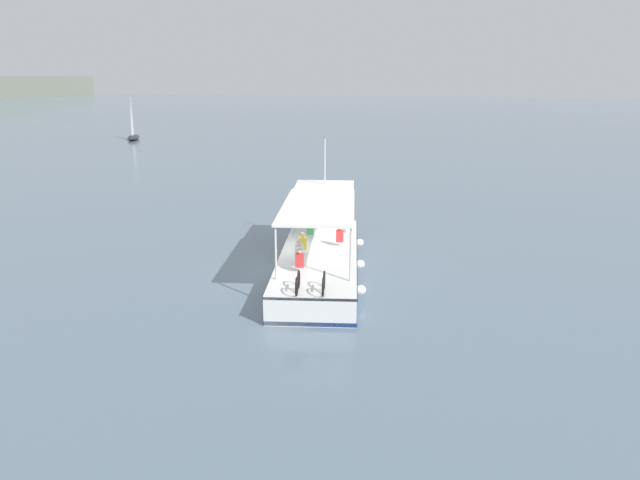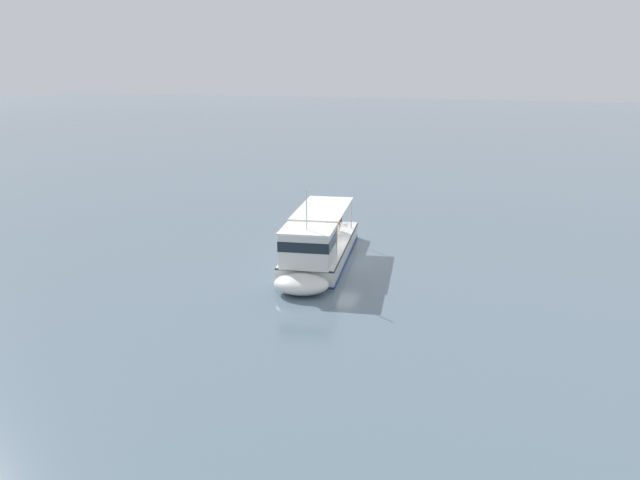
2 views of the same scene
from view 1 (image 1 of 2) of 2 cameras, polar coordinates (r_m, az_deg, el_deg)
name	(u,v)px [view 1 (image 1 of 2)]	position (r m, az deg, el deg)	size (l,w,h in m)	color
ground_plane	(296,272)	(25.53, -2.42, -3.17)	(400.00, 400.00, 0.00)	slate
ferry_main	(321,242)	(26.39, 0.13, -0.19)	(13.05, 5.32, 5.32)	white
sailboat_mid_channel	(133,136)	(81.15, -17.86, 9.74)	(4.96, 3.17, 5.40)	#232328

